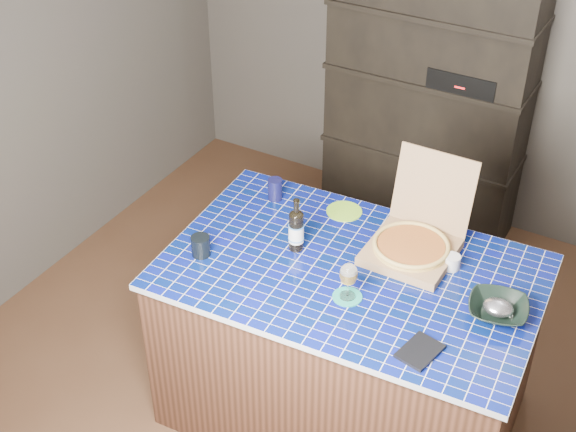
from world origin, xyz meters
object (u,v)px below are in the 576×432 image
Objects in this scene: kitchen_island at (347,343)px; dvd_case at (420,351)px; pizza_box at (413,242)px; wine_glass at (349,275)px; bowl at (498,309)px; mead_bottle at (296,230)px.

kitchen_island is 0.72m from dvd_case.
pizza_box reaches higher than wine_glass.
dvd_case is (0.27, -0.57, -0.05)m from pizza_box.
pizza_box is 0.63m from dvd_case.
pizza_box reaches higher than kitchen_island.
kitchen_island is 9.87× the size of wine_glass.
kitchen_island is 0.80m from bowl.
pizza_box is at bearing 73.98° from wine_glass.
mead_bottle is (-0.47, -0.23, 0.05)m from pizza_box.
kitchen_island is 0.59m from pizza_box.
pizza_box is (0.18, 0.24, 0.50)m from kitchen_island.
pizza_box reaches higher than mead_bottle.
mead_bottle is at bearing 174.21° from kitchen_island.
bowl reaches higher than kitchen_island.
bowl is at bearing -0.59° from kitchen_island.
dvd_case is at bearing -24.62° from mead_bottle.
pizza_box is 1.87× the size of bowl.
pizza_box is 2.66× the size of wine_glass.
bowl is (0.64, 0.03, 0.48)m from kitchen_island.
wine_glass is 0.62m from bowl.
wine_glass is at bearing -73.08° from kitchen_island.
pizza_box reaches higher than bowl.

